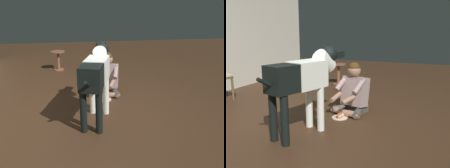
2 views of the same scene
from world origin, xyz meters
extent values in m
plane|color=#3E2717|center=(0.00, 0.00, 0.00)|extent=(14.89, 14.89, 0.00)
cube|color=#494640|center=(0.91, -0.44, 0.06)|extent=(0.33, 0.40, 0.12)
cylinder|color=#494640|center=(0.71, -0.54, 0.07)|extent=(0.41, 0.17, 0.11)
cylinder|color=#A1765C|center=(0.59, -0.43, 0.06)|extent=(0.17, 0.37, 0.09)
cylinder|color=#494640|center=(0.80, -0.24, 0.07)|extent=(0.37, 0.35, 0.11)
cylinder|color=#A1765C|center=(0.63, -0.26, 0.06)|extent=(0.22, 0.37, 0.09)
cube|color=gray|center=(0.88, -0.43, 0.35)|extent=(0.38, 0.46, 0.49)
cylinder|color=gray|center=(0.69, -0.55, 0.48)|extent=(0.30, 0.16, 0.24)
cylinder|color=#A1765C|center=(0.51, -0.45, 0.30)|extent=(0.27, 0.18, 0.12)
cylinder|color=gray|center=(0.79, -0.22, 0.48)|extent=(0.30, 0.16, 0.24)
cylinder|color=#A1765C|center=(0.59, -0.21, 0.30)|extent=(0.28, 0.11, 0.12)
sphere|color=#A1765C|center=(0.85, -0.42, 0.70)|extent=(0.21, 0.21, 0.21)
sphere|color=#442C12|center=(0.85, -0.42, 0.73)|extent=(0.19, 0.19, 0.19)
cylinder|color=white|center=(0.01, -0.05, 0.30)|extent=(0.10, 0.10, 0.60)
cylinder|color=white|center=(-0.06, -0.26, 0.30)|extent=(0.10, 0.10, 0.60)
cylinder|color=black|center=(-0.57, 0.12, 0.30)|extent=(0.10, 0.10, 0.60)
cylinder|color=black|center=(-0.64, -0.09, 0.30)|extent=(0.10, 0.10, 0.60)
cube|color=white|center=(-0.15, -0.12, 0.78)|extent=(0.55, 0.43, 0.35)
cube|color=black|center=(-0.50, -0.01, 0.78)|extent=(0.48, 0.40, 0.33)
cylinder|color=white|center=(0.17, -0.21, 0.91)|extent=(0.40, 0.31, 0.34)
sphere|color=black|center=(0.27, -0.24, 1.00)|extent=(0.23, 0.23, 0.23)
cube|color=black|center=(0.45, -0.30, 0.98)|extent=(0.20, 0.15, 0.09)
cone|color=black|center=(0.28, -0.17, 1.09)|extent=(0.10, 0.10, 0.10)
cone|color=black|center=(0.24, -0.31, 1.09)|extent=(0.10, 0.10, 0.10)
cylinder|color=black|center=(-0.71, 0.05, 0.74)|extent=(0.31, 0.13, 0.20)
cylinder|color=silver|center=(0.50, -0.31, 0.01)|extent=(0.25, 0.25, 0.01)
cylinder|color=#E8B476|center=(0.49, -0.33, 0.04)|extent=(0.19, 0.06, 0.05)
cylinder|color=#E8B476|center=(0.50, -0.29, 0.04)|extent=(0.19, 0.06, 0.05)
cylinder|color=maroon|center=(0.50, -0.31, 0.04)|extent=(0.20, 0.05, 0.04)
cylinder|color=brown|center=(2.74, 0.64, 0.24)|extent=(0.07, 0.07, 0.49)
cylinder|color=brown|center=(2.74, 0.64, 0.01)|extent=(0.27, 0.27, 0.02)
cylinder|color=brown|center=(2.74, 0.64, 0.50)|extent=(0.36, 0.36, 0.02)
camera|label=1|loc=(-3.44, 0.20, 1.71)|focal=36.92mm
camera|label=2|loc=(-3.02, -1.75, 1.36)|focal=41.54mm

